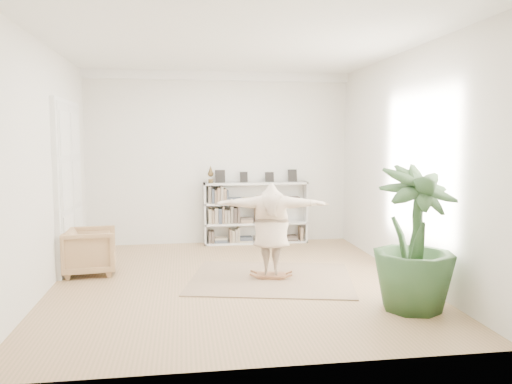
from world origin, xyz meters
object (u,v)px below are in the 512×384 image
at_px(person, 271,226).
at_px(houseplant, 414,238).
at_px(bookshelf, 255,213).
at_px(rocker_board, 271,275).
at_px(armchair, 90,251).

height_order(person, houseplant, houseplant).
height_order(bookshelf, rocker_board, bookshelf).
distance_m(bookshelf, armchair, 3.67).
relative_size(bookshelf, houseplant, 1.17).
xyz_separation_m(person, houseplant, (1.57, -1.65, 0.09)).
bearing_deg(person, houseplant, 146.18).
relative_size(bookshelf, rocker_board, 4.32).
bearing_deg(armchair, person, -111.35).
relative_size(rocker_board, houseplant, 0.27).
xyz_separation_m(bookshelf, armchair, (-3.04, -2.03, -0.26)).
bearing_deg(bookshelf, person, -93.25).
distance_m(person, houseplant, 2.28).
bearing_deg(bookshelf, houseplant, -72.40).
xyz_separation_m(bookshelf, rocker_board, (-0.16, -2.79, -0.57)).
bearing_deg(rocker_board, bookshelf, 99.45).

